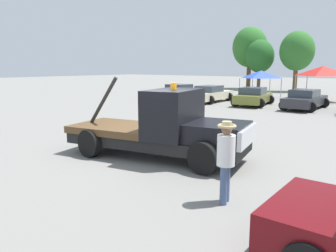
% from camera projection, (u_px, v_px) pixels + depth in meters
% --- Properties ---
extents(ground_plane, '(160.00, 160.00, 0.00)m').
position_uv_depth(ground_plane, '(156.00, 157.00, 10.46)').
color(ground_plane, gray).
extents(tow_truck, '(6.07, 3.07, 2.51)m').
position_uv_depth(tow_truck, '(166.00, 129.00, 10.14)').
color(tow_truck, black).
rests_on(tow_truck, ground).
extents(person_near_truck, '(0.39, 0.39, 1.74)m').
position_uv_depth(person_near_truck, '(226.00, 156.00, 6.74)').
color(person_near_truck, '#475B84').
rests_on(person_near_truck, ground).
extents(parked_car_maroon, '(2.71, 4.46, 1.34)m').
position_uv_depth(parked_car_maroon, '(180.00, 92.00, 28.46)').
color(parked_car_maroon, maroon).
rests_on(parked_car_maroon, ground).
extents(parked_car_cream, '(2.52, 4.92, 1.34)m').
position_uv_depth(parked_car_cream, '(210.00, 94.00, 26.42)').
color(parked_car_cream, beige).
rests_on(parked_car_cream, ground).
extents(parked_car_olive, '(2.83, 4.54, 1.34)m').
position_uv_depth(parked_car_olive, '(253.00, 97.00, 24.11)').
color(parked_car_olive, olive).
rests_on(parked_car_olive, ground).
extents(parked_car_charcoal, '(2.38, 4.69, 1.34)m').
position_uv_depth(parked_car_charcoal, '(305.00, 100.00, 22.00)').
color(parked_car_charcoal, '#2D2D33').
rests_on(parked_car_charcoal, ground).
extents(canopy_tent_blue, '(2.93, 2.93, 2.49)m').
position_uv_depth(canopy_tent_blue, '(261.00, 74.00, 30.13)').
color(canopy_tent_blue, '#9E9EA3').
rests_on(canopy_tent_blue, ground).
extents(canopy_tent_red, '(3.37, 3.37, 2.89)m').
position_uv_depth(canopy_tent_red, '(323.00, 71.00, 26.80)').
color(canopy_tent_red, '#9E9EA3').
rests_on(canopy_tent_red, ground).
extents(tree_left, '(3.38, 3.38, 6.03)m').
position_uv_depth(tree_left, '(260.00, 56.00, 39.53)').
color(tree_left, brown).
rests_on(tree_left, ground).
extents(tree_center, '(3.80, 3.80, 6.78)m').
position_uv_depth(tree_center, '(297.00, 51.00, 36.79)').
color(tree_center, brown).
rests_on(tree_center, ground).
extents(tree_right, '(4.39, 4.39, 7.83)m').
position_uv_depth(tree_right, '(250.00, 47.00, 41.88)').
color(tree_right, brown).
rests_on(tree_right, ground).
extents(traffic_cone, '(0.40, 0.40, 0.55)m').
position_uv_depth(traffic_cone, '(194.00, 130.00, 13.42)').
color(traffic_cone, black).
rests_on(traffic_cone, ground).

